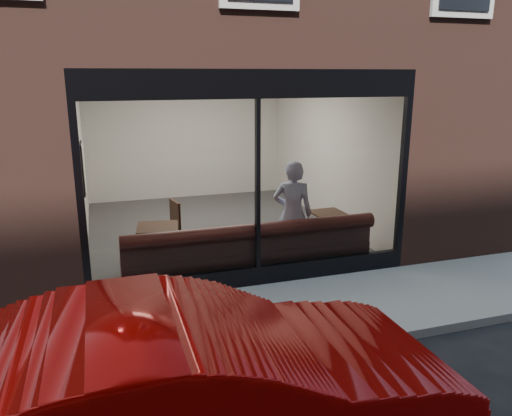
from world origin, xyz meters
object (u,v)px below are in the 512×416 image
object	(u,v)px
parked_car	(187,400)
cafe_chair_left	(166,240)
person	(293,214)
banquette	(250,262)
cafe_table_right	(328,213)
cafe_table_left	(158,227)

from	to	relation	value
parked_car	cafe_chair_left	bearing A→B (deg)	-6.31
cafe_chair_left	parked_car	bearing A→B (deg)	72.65
person	parked_car	distance (m)	4.83
banquette	cafe_table_right	size ratio (longest dim) A/B	7.24
person	cafe_table_left	distance (m)	2.22
cafe_table_left	parked_car	xyz separation A→B (m)	(-0.33, -4.53, 0.00)
person	banquette	bearing A→B (deg)	39.10
cafe_chair_left	banquette	bearing A→B (deg)	117.07
cafe_table_right	cafe_chair_left	xyz separation A→B (m)	(-2.77, 0.85, -0.50)
cafe_table_right	cafe_chair_left	distance (m)	2.94
banquette	parked_car	distance (m)	4.27
banquette	cafe_chair_left	bearing A→B (deg)	128.46
banquette	cafe_table_right	xyz separation A→B (m)	(1.64, 0.58, 0.52)
cafe_table_right	parked_car	size ratio (longest dim) A/B	0.12
banquette	parked_car	size ratio (longest dim) A/B	0.89
banquette	cafe_chair_left	xyz separation A→B (m)	(-1.13, 1.43, 0.01)
person	cafe_table_right	distance (m)	0.91
banquette	cafe_table_right	distance (m)	1.81
cafe_chair_left	person	bearing A→B (deg)	137.11
person	cafe_table_right	size ratio (longest dim) A/B	3.23
cafe_table_left	cafe_table_right	bearing A→B (deg)	-1.10
cafe_table_right	parked_car	world-z (taller)	parked_car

